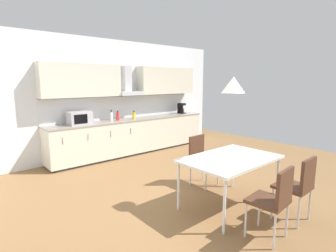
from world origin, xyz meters
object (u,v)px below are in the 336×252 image
Objects in this scene: microwave at (80,118)px; dining_table at (230,161)px; bottle_white at (111,116)px; pendant_lamp at (233,85)px; chair_near_left at (275,196)px; bottle_red at (118,116)px; coffee_maker at (181,108)px; chair_near_right at (299,183)px; chair_far_right at (201,155)px; bottle_yellow at (134,115)px.

dining_table is (0.80, -3.39, -0.33)m from microwave.
bottle_white is (0.77, 0.00, -0.03)m from microwave.
chair_near_left is at bearing -110.16° from pendant_lamp.
bottle_red is 3.40m from dining_table.
bottle_red is (-2.13, -0.03, -0.05)m from coffee_maker.
chair_near_right is 1.00× the size of chair_far_right.
microwave is 4.29m from chair_near_left.
coffee_maker is at bearing 58.78° from chair_near_left.
bottle_red is 0.27× the size of chair_near_left.
dining_table is (-0.58, -3.35, -0.28)m from bottle_yellow.
microwave reaches higher than dining_table.
microwave is 1.83× the size of bottle_white.
bottle_red is 0.72× the size of pendant_lamp.
microwave reaches higher than bottle_white.
microwave is 0.55× the size of chair_near_left.
pendant_lamp is (0.80, -3.39, 0.74)m from microwave.
bottle_yellow is at bearing -1.68° from microwave.
bottle_yellow is 0.44m from bottle_red.
pendant_lamp is at bearing 110.61° from chair_near_right.
dining_table is (-2.27, -3.42, -0.34)m from coffee_maker.
coffee_maker is at bearing 0.49° from microwave.
chair_far_right is 1.52m from pendant_lamp.
microwave is 2.83m from chair_far_right.
chair_near_left is (-0.31, -0.84, -0.16)m from dining_table.
chair_far_right is (-1.96, -2.58, -0.50)m from coffee_maker.
coffee_maker is 0.94× the size of pendant_lamp.
chair_near_left is (-0.28, -4.23, -0.46)m from bottle_white.
bottle_red is (-0.44, 0.04, 0.01)m from bottle_yellow.
chair_near_right is 1.00× the size of chair_near_left.
pendant_lamp is (-0.32, 0.84, 1.23)m from chair_near_right.
bottle_white is at bearing 94.62° from chair_near_right.
microwave is at bearing -179.51° from coffee_maker.
bottle_red is 2.59m from chair_far_right.
chair_near_right is (-1.96, -4.26, -0.50)m from coffee_maker.
bottle_yellow is 0.77× the size of bottle_white.
microwave reaches higher than chair_near_left.
bottle_yellow is at bearing 80.20° from dining_table.
chair_near_left is at bearing -110.16° from dining_table.
bottle_white is at bearing 90.45° from dining_table.
coffee_maker is (3.07, 0.03, 0.01)m from microwave.
chair_far_right is (0.31, 0.84, -0.16)m from dining_table.
pendant_lamp is at bearing 69.84° from chair_near_left.
coffee_maker reaches higher than bottle_red.
dining_table is 0.91m from chair_near_left.
chair_far_right is at bearing 69.81° from chair_near_left.
chair_near_left and chair_far_right have the same top height.
microwave is 0.55× the size of chair_far_right.
bottle_white is 0.82× the size of pendant_lamp.
dining_table is 1.60× the size of chair_near_left.
bottle_red is 4.27m from chair_near_left.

